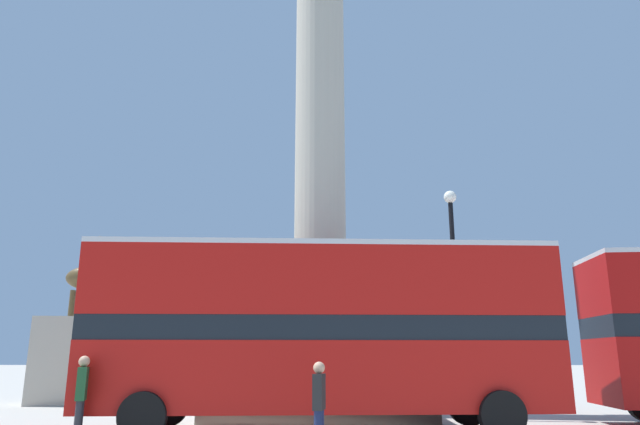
% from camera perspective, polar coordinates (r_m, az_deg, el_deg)
% --- Properties ---
extents(ground_plane, '(200.00, 200.00, 0.00)m').
position_cam_1_polar(ground_plane, '(18.55, -0.00, -19.46)').
color(ground_plane, '#ADA89E').
extents(monument_column, '(6.30, 6.30, 20.86)m').
position_cam_1_polar(monument_column, '(19.00, -0.00, -0.62)').
color(monument_column, '#ADA593').
rests_on(monument_column, ground_plane).
extents(bus_b, '(10.97, 3.30, 4.30)m').
position_cam_1_polar(bus_b, '(13.92, 0.19, -11.42)').
color(bus_b, '#B7140F').
rests_on(bus_b, ground_plane).
extents(equestrian_statue, '(3.79, 2.93, 6.37)m').
position_cam_1_polar(equestrian_statue, '(23.98, -22.10, -12.78)').
color(equestrian_statue, '#ADA593').
rests_on(equestrian_statue, ground_plane).
extents(street_lamp, '(0.38, 0.38, 6.59)m').
position_cam_1_polar(street_lamp, '(17.18, 13.42, -8.04)').
color(street_lamp, black).
rests_on(street_lamp, ground_plane).
extents(pedestrian_near_lamp, '(0.24, 0.45, 1.61)m').
position_cam_1_polar(pedestrian_near_lamp, '(10.69, -0.10, -18.59)').
color(pedestrian_near_lamp, '#192347').
rests_on(pedestrian_near_lamp, ground_plane).
extents(pedestrian_by_plinth, '(0.30, 0.48, 1.72)m').
position_cam_1_polar(pedestrian_by_plinth, '(13.15, -22.78, -16.36)').
color(pedestrian_by_plinth, '#28282D').
rests_on(pedestrian_by_plinth, ground_plane).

